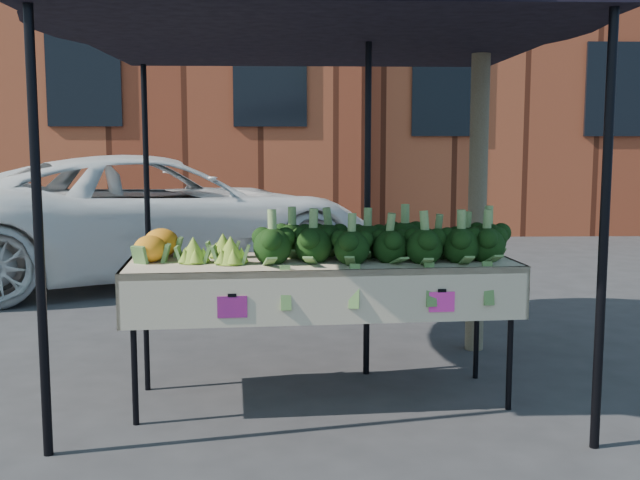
# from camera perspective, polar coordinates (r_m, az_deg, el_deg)

# --- Properties ---
(ground) EXTENTS (90.00, 90.00, 0.00)m
(ground) POSITION_cam_1_polar(r_m,az_deg,el_deg) (5.02, -0.46, -11.65)
(ground) COLOR #2A2A2C
(table) EXTENTS (2.46, 0.99, 0.90)m
(table) POSITION_cam_1_polar(r_m,az_deg,el_deg) (4.88, 0.08, -6.72)
(table) COLOR beige
(table) RESTS_ON ground
(canopy) EXTENTS (3.16, 3.16, 2.74)m
(canopy) POSITION_cam_1_polar(r_m,az_deg,el_deg) (5.36, -0.27, 4.48)
(canopy) COLOR black
(canopy) RESTS_ON ground
(broccoli_heap) EXTENTS (1.62, 0.59, 0.29)m
(broccoli_heap) POSITION_cam_1_polar(r_m,az_deg,el_deg) (4.83, 4.70, 0.26)
(broccoli_heap) COLOR black
(broccoli_heap) RESTS_ON table
(romanesco_cluster) EXTENTS (0.45, 0.49, 0.22)m
(romanesco_cluster) POSITION_cam_1_polar(r_m,az_deg,el_deg) (4.78, -7.90, -0.24)
(romanesco_cluster) COLOR #9DB637
(romanesco_cluster) RESTS_ON table
(cauliflower_pair) EXTENTS (0.25, 0.45, 0.20)m
(cauliflower_pair) POSITION_cam_1_polar(r_m,az_deg,el_deg) (4.92, -12.09, -0.26)
(cauliflower_pair) COLOR orange
(cauliflower_pair) RESTS_ON table
(vehicle) EXTENTS (2.36, 2.86, 5.36)m
(vehicle) POSITION_cam_1_polar(r_m,az_deg,el_deg) (9.51, -12.39, 13.38)
(vehicle) COLOR white
(vehicle) RESTS_ON ground
(street_tree) EXTENTS (2.10, 2.10, 4.14)m
(street_tree) POSITION_cam_1_polar(r_m,az_deg,el_deg) (6.09, 11.82, 11.23)
(street_tree) COLOR #1E4C14
(street_tree) RESTS_ON ground
(building_left) EXTENTS (12.00, 8.00, 9.00)m
(building_left) POSITION_cam_1_polar(r_m,az_deg,el_deg) (17.69, -18.72, 16.16)
(building_left) COLOR maroon
(building_left) RESTS_ON ground
(building_right) EXTENTS (12.00, 8.00, 8.50)m
(building_right) POSITION_cam_1_polar(r_m,az_deg,el_deg) (18.85, 20.96, 14.71)
(building_right) COLOR maroon
(building_right) RESTS_ON ground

